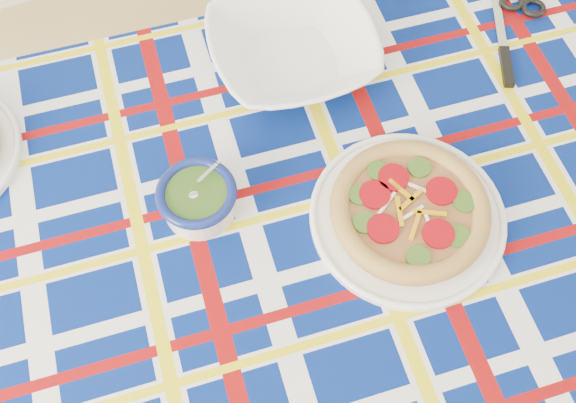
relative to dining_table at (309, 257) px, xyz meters
name	(u,v)px	position (x,y,z in m)	size (l,w,h in m)	color
dining_table	(309,257)	(0.00, 0.00, 0.00)	(1.68, 1.15, 0.75)	brown
tablecloth	(309,251)	(0.00, 0.00, 0.02)	(1.62, 1.03, 0.11)	navy
main_focaccia_plate	(410,210)	(0.16, -0.03, 0.11)	(0.32, 0.32, 0.06)	#965E35
pesto_bowl	(198,198)	(-0.14, 0.12, 0.11)	(0.13, 0.13, 0.08)	#213F11
serving_bowl	(293,49)	(0.11, 0.34, 0.11)	(0.30, 0.30, 0.07)	white
table_knife	(500,25)	(0.51, 0.26, 0.08)	(0.23, 0.02, 0.01)	silver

